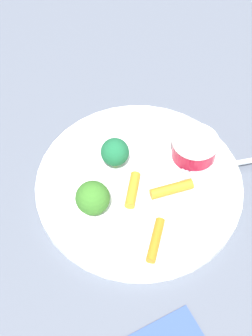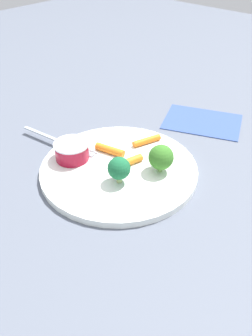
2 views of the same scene
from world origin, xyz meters
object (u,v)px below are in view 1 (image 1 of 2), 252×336
at_px(plate, 139,184).
at_px(broccoli_floret_1, 115,152).
at_px(carrot_stick_1, 133,190).
at_px(fork, 240,163).
at_px(broccoli_floret_0, 93,198).
at_px(carrot_stick_0, 156,240).
at_px(sauce_cup, 194,148).
at_px(carrot_stick_2, 172,189).

bearing_deg(plate, broccoli_floret_1, -46.01).
distance_m(carrot_stick_1, fork, 0.15).
relative_size(plate, broccoli_floret_1, 5.87).
distance_m(broccoli_floret_0, carrot_stick_0, 0.09).
xyz_separation_m(broccoli_floret_0, carrot_stick_1, (-0.05, -0.02, -0.02)).
xyz_separation_m(sauce_cup, carrot_stick_1, (0.09, 0.05, -0.01)).
distance_m(broccoli_floret_0, broccoli_floret_1, 0.08).
relative_size(broccoli_floret_1, carrot_stick_1, 0.93).
bearing_deg(carrot_stick_1, plate, -121.76).
height_order(plate, sauce_cup, sauce_cup).
height_order(broccoli_floret_0, carrot_stick_1, broccoli_floret_0).
distance_m(carrot_stick_2, fork, 0.11).
height_order(carrot_stick_1, fork, carrot_stick_1).
bearing_deg(fork, broccoli_floret_1, -3.83).
xyz_separation_m(broccoli_floret_1, carrot_stick_0, (-0.04, 0.12, -0.02)).
height_order(plate, broccoli_floret_0, broccoli_floret_0).
xyz_separation_m(plate, broccoli_floret_1, (0.03, -0.03, 0.03)).
height_order(sauce_cup, broccoli_floret_1, broccoli_floret_1).
bearing_deg(broccoli_floret_1, plate, 133.99).
bearing_deg(sauce_cup, broccoli_floret_1, 3.99).
bearing_deg(carrot_stick_2, carrot_stick_1, -3.17).
xyz_separation_m(broccoli_floret_1, carrot_stick_2, (-0.07, 0.05, -0.02)).
height_order(plate, carrot_stick_1, carrot_stick_1).
relative_size(carrot_stick_1, carrot_stick_2, 0.89).
height_order(plate, broccoli_floret_1, broccoli_floret_1).
bearing_deg(carrot_stick_1, broccoli_floret_0, 23.10).
distance_m(broccoli_floret_0, carrot_stick_2, 0.11).
xyz_separation_m(sauce_cup, fork, (-0.06, 0.02, -0.01)).
bearing_deg(carrot_stick_2, sauce_cup, -123.68).
bearing_deg(sauce_cup, broccoli_floret_0, 28.66).
height_order(broccoli_floret_1, carrot_stick_0, broccoli_floret_1).
xyz_separation_m(plate, carrot_stick_1, (0.01, 0.02, 0.01)).
bearing_deg(plate, broccoli_floret_0, 31.90).
height_order(carrot_stick_2, fork, carrot_stick_2).
distance_m(broccoli_floret_1, carrot_stick_1, 0.05).
xyz_separation_m(sauce_cup, broccoli_floret_1, (0.11, 0.01, 0.01)).
bearing_deg(sauce_cup, carrot_stick_0, 62.32).
height_order(carrot_stick_0, carrot_stick_1, carrot_stick_1).
height_order(plate, carrot_stick_2, carrot_stick_2).
relative_size(sauce_cup, carrot_stick_1, 1.25).
relative_size(carrot_stick_0, carrot_stick_2, 1.01).
distance_m(broccoli_floret_0, fork, 0.21).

